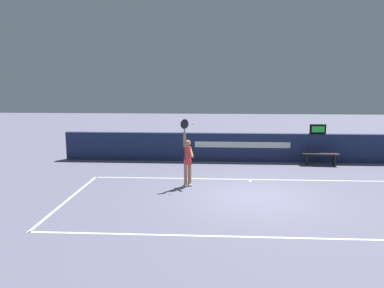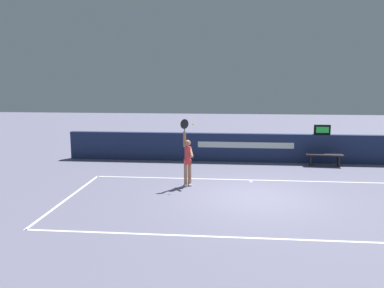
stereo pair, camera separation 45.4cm
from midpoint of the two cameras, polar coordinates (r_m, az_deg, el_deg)
name	(u,v)px [view 2 (the right image)]	position (r m, az deg, el deg)	size (l,w,h in m)	color
ground_plane	(254,197)	(12.57, 10.21, -7.71)	(60.00, 60.00, 0.00)	slate
court_lines	(256,202)	(12.07, 10.42, -8.44)	(11.78, 5.47, 0.00)	white
back_wall	(247,148)	(17.71, 8.80, -0.53)	(16.37, 0.31, 1.28)	#1C294D
speed_display	(322,130)	(18.09, 19.29, 2.00)	(0.70, 0.14, 0.43)	black
tennis_player	(188,159)	(13.46, 0.30, -2.15)	(0.50, 0.48, 2.37)	#A97458
tennis_ball	(193,124)	(13.14, 1.18, 2.95)	(0.07, 0.07, 0.07)	#CFE532
courtside_bench_near	(324,157)	(17.65, 19.60, -1.83)	(1.56, 0.45, 0.51)	black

